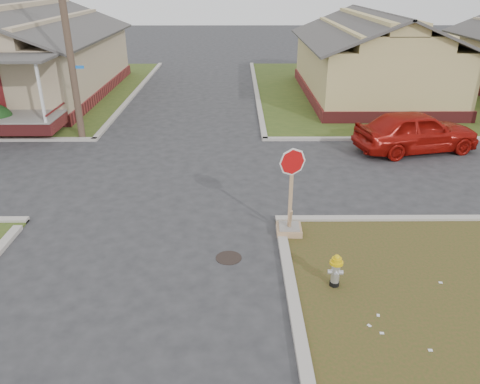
{
  "coord_description": "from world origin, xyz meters",
  "views": [
    {
      "loc": [
        2.41,
        -10.28,
        6.31
      ],
      "look_at": [
        2.49,
        1.0,
        1.1
      ],
      "focal_mm": 35.0,
      "sensor_mm": 36.0,
      "label": 1
    }
  ],
  "objects_px": {
    "utility_pole": "(66,23)",
    "fire_hydrant": "(336,269)",
    "stop_sign": "(290,215)",
    "red_sedan": "(416,131)"
  },
  "relations": [
    {
      "from": "utility_pole",
      "to": "fire_hydrant",
      "type": "distance_m",
      "value": 14.38
    },
    {
      "from": "stop_sign",
      "to": "utility_pole",
      "type": "bearing_deg",
      "value": 136.16
    },
    {
      "from": "utility_pole",
      "to": "fire_hydrant",
      "type": "xyz_separation_m",
      "value": [
        8.77,
        -10.6,
        -4.18
      ]
    },
    {
      "from": "utility_pole",
      "to": "stop_sign",
      "type": "xyz_separation_m",
      "value": [
        8.0,
        -8.23,
        -4.09
      ]
    },
    {
      "from": "utility_pole",
      "to": "stop_sign",
      "type": "relative_size",
      "value": 3.74
    },
    {
      "from": "stop_sign",
      "to": "red_sedan",
      "type": "distance_m",
      "value": 8.65
    },
    {
      "from": "stop_sign",
      "to": "red_sedan",
      "type": "height_order",
      "value": "stop_sign"
    },
    {
      "from": "fire_hydrant",
      "to": "stop_sign",
      "type": "distance_m",
      "value": 2.49
    },
    {
      "from": "utility_pole",
      "to": "stop_sign",
      "type": "bearing_deg",
      "value": -45.8
    },
    {
      "from": "fire_hydrant",
      "to": "stop_sign",
      "type": "height_order",
      "value": "stop_sign"
    }
  ]
}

